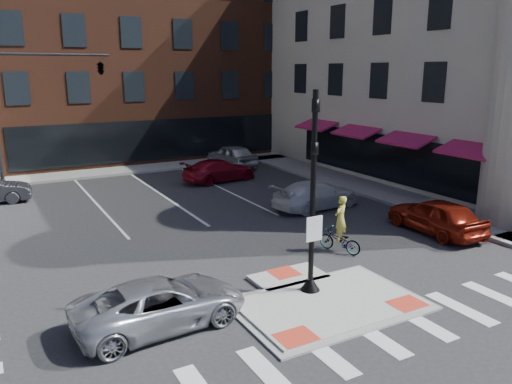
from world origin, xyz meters
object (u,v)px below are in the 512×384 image
red_sedan (436,216)px  bg_car_silver (232,155)px  white_pickup (316,195)px  cyclist (340,233)px  silver_suv (161,303)px  bg_car_red (220,170)px

red_sedan → bg_car_silver: bg_car_silver is taller
red_sedan → white_pickup: red_sedan is taller
cyclist → white_pickup: bearing=-139.7°
silver_suv → cyclist: (7.59, 2.09, 0.09)m
white_pickup → cyclist: cyclist is taller
silver_suv → bg_car_silver: bearing=-34.5°
bg_car_silver → cyclist: (-3.92, -17.05, -0.06)m
white_pickup → bg_car_red: white_pickup is taller
cyclist → red_sedan: bearing=156.1°
white_pickup → red_sedan: bearing=-165.4°
red_sedan → white_pickup: 5.92m
bg_car_red → white_pickup: bearing=-175.9°
white_pickup → bg_car_silver: 11.70m
silver_suv → bg_car_red: size_ratio=0.99×
silver_suv → white_pickup: white_pickup is taller
bg_car_silver → bg_car_red: bearing=49.6°
silver_suv → bg_car_silver: (11.51, 19.14, 0.15)m
red_sedan → white_pickup: size_ratio=0.94×
silver_suv → bg_car_red: bg_car_red is taller
white_pickup → cyclist: bearing=146.5°
bg_car_silver → red_sedan: bearing=88.0°
silver_suv → white_pickup: bearing=-57.7°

